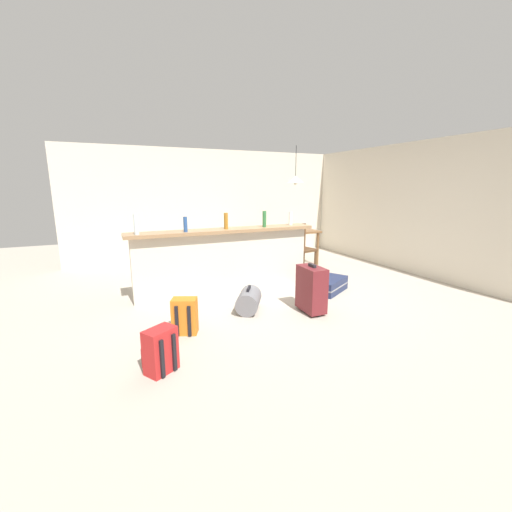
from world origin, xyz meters
The scene contains 18 objects.
ground_plane centered at (0.00, 0.00, -0.03)m, with size 13.00×13.00×0.05m, color #ADA393.
wall_back centered at (0.00, 3.05, 1.25)m, with size 6.60×0.10×2.50m, color beige.
wall_right centered at (3.05, 0.30, 1.25)m, with size 0.10×6.00×2.50m, color beige.
partition_half_wall centered at (-0.71, 0.34, 0.49)m, with size 2.80×0.20×0.98m, color beige.
bar_countertop centered at (-0.71, 0.34, 1.00)m, with size 2.96×0.40×0.05m, color #93704C.
bottle_clear centered at (-2.00, 0.25, 1.16)m, with size 0.06×0.06×0.28m, color silver.
bottle_blue centered at (-1.33, 0.25, 1.14)m, with size 0.06×0.06×0.22m, color #284C89.
bottle_amber centered at (-0.69, 0.32, 1.15)m, with size 0.06×0.06×0.25m, color #9E661E.
bottle_green centered at (-0.04, 0.30, 1.16)m, with size 0.06×0.06×0.26m, color #2D6B38.
bottle_white centered at (0.49, 0.37, 1.14)m, with size 0.07×0.07×0.22m, color silver.
dining_table centered at (1.22, 1.62, 0.65)m, with size 1.10×0.80×0.74m.
dining_chair_near_partition centered at (1.16, 1.06, 0.52)m, with size 0.48×0.48×0.93m.
pendant_lamp centered at (1.32, 1.62, 1.82)m, with size 0.34×0.34×0.80m.
suitcase_flat_navy centered at (0.80, -0.28, 0.11)m, with size 0.89×0.77×0.22m.
suitcase_upright_maroon centered at (0.06, -0.95, 0.33)m, with size 0.25×0.45×0.67m.
duffel_bag_grey centered at (-0.69, -0.56, 0.15)m, with size 0.51×0.57×0.34m.
backpack_orange centered at (-1.63, -0.89, 0.20)m, with size 0.33×0.31×0.42m.
backpack_red centered at (-2.01, -1.60, 0.20)m, with size 0.33×0.33×0.42m.
Camera 1 is at (-2.34, -4.43, 1.67)m, focal length 22.80 mm.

